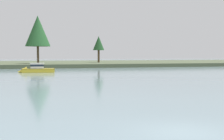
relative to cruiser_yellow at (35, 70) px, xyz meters
The scene contains 5 objects.
ground_plane 54.44m from the cruiser_yellow, 86.46° to the right, with size 467.33×467.33×0.00m, color gray.
far_shore_bank 44.57m from the cruiser_yellow, 85.67° to the left, with size 210.30×53.03×1.03m, color #4C563D.
cruiser_yellow is the anchor object (origin of this frame).
shore_tree_left_mid 29.55m from the cruiser_yellow, 84.50° to the left, with size 7.01×7.01×13.40m.
shore_tree_far_right 41.77m from the cruiser_yellow, 57.77° to the left, with size 3.61×3.61×8.32m.
Camera 1 is at (-7.55, -13.97, 3.63)m, focal length 53.93 mm.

